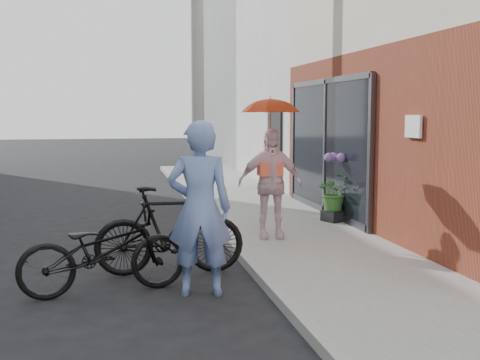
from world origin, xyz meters
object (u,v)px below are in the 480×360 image
object	(u,v)px
utility_pole	(197,43)
bike_left	(103,251)
kimono_woman	(270,184)
planter	(334,216)
bike_right	(170,230)
officer	(200,208)

from	to	relation	value
utility_pole	bike_left	bearing A→B (deg)	-106.99
kimono_woman	planter	size ratio (longest dim) A/B	4.76
utility_pole	bike_right	bearing A→B (deg)	-101.53
utility_pole	kimono_woman	distance (m)	5.18
officer	bike_left	xyz separation A→B (m)	(-1.04, 0.24, -0.48)
bike_right	planter	distance (m)	3.94
officer	planter	xyz separation A→B (m)	(2.84, 3.32, -0.75)
bike_left	bike_right	xyz separation A→B (m)	(0.79, 0.66, 0.07)
officer	planter	bearing A→B (deg)	-121.68
officer	kimono_woman	bearing A→B (deg)	-113.05
officer	bike_left	bearing A→B (deg)	-4.40
bike_right	kimono_woman	xyz separation A→B (m)	(1.64, 1.33, 0.39)
kimono_woman	officer	bearing A→B (deg)	-115.35
planter	kimono_woman	bearing A→B (deg)	-143.07
bike_right	planter	xyz separation A→B (m)	(3.09, 2.42, -0.34)
bike_right	kimono_woman	bearing A→B (deg)	-48.59
utility_pole	bike_right	world-z (taller)	utility_pole
kimono_woman	planter	xyz separation A→B (m)	(1.45, 1.09, -0.73)
utility_pole	bike_left	size ratio (longest dim) A/B	3.79
bike_right	planter	size ratio (longest dim) A/B	5.32
utility_pole	kimono_woman	world-z (taller)	utility_pole
kimono_woman	planter	bearing A→B (deg)	43.45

